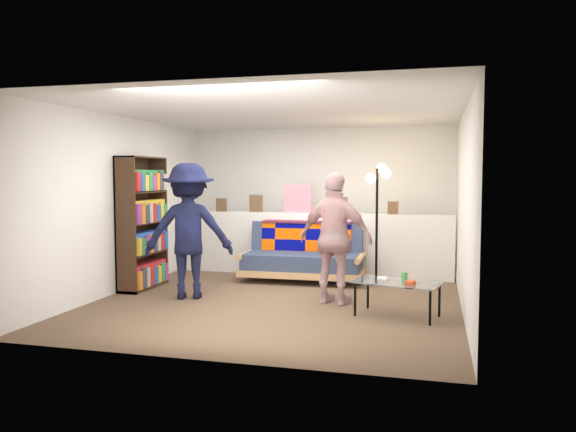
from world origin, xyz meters
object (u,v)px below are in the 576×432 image
object	(u,v)px
futon_sofa	(304,257)
bookshelf	(142,227)
person_left	(189,231)
floor_lamp	(378,198)
coffee_table	(398,284)
person_right	(336,239)

from	to	relation	value
futon_sofa	bookshelf	bearing A→B (deg)	-152.10
bookshelf	person_left	bearing A→B (deg)	-25.04
bookshelf	floor_lamp	xyz separation A→B (m)	(3.19, 1.19, 0.39)
person_left	floor_lamp	bearing A→B (deg)	-164.90
coffee_table	person_left	size ratio (longest dim) A/B	0.59
futon_sofa	person_right	distance (m)	1.65
futon_sofa	bookshelf	size ratio (longest dim) A/B	1.00
bookshelf	person_right	size ratio (longest dim) A/B	1.14
bookshelf	futon_sofa	bearing A→B (deg)	27.90
futon_sofa	floor_lamp	xyz separation A→B (m)	(1.10, 0.08, 0.89)
futon_sofa	person_right	size ratio (longest dim) A/B	1.14
person_right	person_left	bearing A→B (deg)	18.64
futon_sofa	coffee_table	world-z (taller)	futon_sofa
futon_sofa	floor_lamp	size ratio (longest dim) A/B	1.05
coffee_table	person_left	bearing A→B (deg)	173.32
bookshelf	person_left	distance (m)	1.00
coffee_table	person_right	world-z (taller)	person_right
floor_lamp	coffee_table	bearing A→B (deg)	-77.87
futon_sofa	person_left	distance (m)	2.01
person_left	person_right	xyz separation A→B (m)	(1.91, 0.12, -0.06)
futon_sofa	person_left	size ratio (longest dim) A/B	1.06
futon_sofa	person_right	bearing A→B (deg)	-62.99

